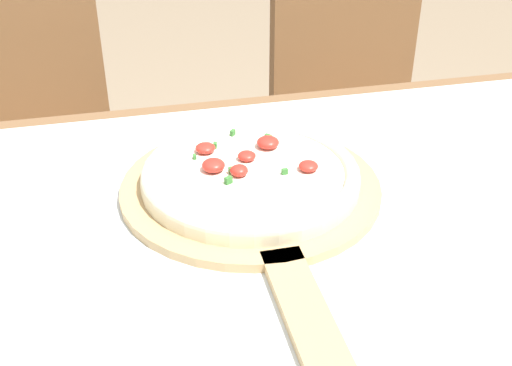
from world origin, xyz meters
name	(u,v)px	position (x,y,z in m)	size (l,w,h in m)	color
dining_table	(289,323)	(0.00, 0.00, 0.66)	(1.50, 0.87, 0.76)	brown
towel_cloth	(291,252)	(0.00, 0.00, 0.77)	(1.42, 0.79, 0.00)	silver
pizza_peel	(255,198)	(-0.02, 0.11, 0.77)	(0.33, 0.55, 0.01)	tan
pizza	(250,174)	(-0.02, 0.13, 0.79)	(0.28, 0.28, 0.03)	beige
chair_left	(28,149)	(-0.38, 0.79, 0.53)	(0.41, 0.41, 0.91)	brown
chair_right	(356,114)	(0.40, 0.79, 0.53)	(0.43, 0.43, 0.91)	brown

